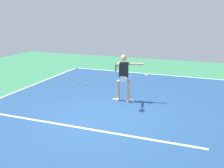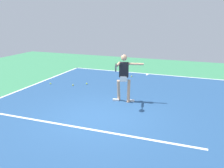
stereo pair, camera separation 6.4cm
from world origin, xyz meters
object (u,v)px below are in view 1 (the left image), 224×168
object	(u,v)px
tennis_player	(124,75)
tennis_ball_near_service_line	(72,85)
tennis_ball_centre_court	(50,84)
tennis_ball_by_sideline	(86,84)
tennis_ball_far_corner	(131,76)

from	to	relation	value
tennis_player	tennis_ball_near_service_line	world-z (taller)	tennis_player
tennis_player	tennis_ball_centre_court	xyz separation A→B (m)	(4.03, -1.10, -1.01)
tennis_ball_near_service_line	tennis_player	bearing A→B (deg)	156.80
tennis_ball_near_service_line	tennis_ball_by_sideline	world-z (taller)	same
tennis_ball_centre_court	tennis_ball_near_service_line	bearing A→B (deg)	-172.60
tennis_ball_far_corner	tennis_ball_centre_court	bearing A→B (deg)	41.55
tennis_player	tennis_ball_by_sideline	bearing A→B (deg)	-47.55
tennis_player	tennis_ball_centre_court	world-z (taller)	tennis_player
tennis_ball_by_sideline	tennis_player	bearing A→B (deg)	144.71
tennis_ball_near_service_line	tennis_ball_by_sideline	xyz separation A→B (m)	(-0.48, -0.47, 0.00)
tennis_ball_far_corner	tennis_player	bearing A→B (deg)	102.70
tennis_ball_far_corner	tennis_ball_by_sideline	size ratio (longest dim) A/B	1.00
tennis_player	tennis_ball_by_sideline	xyz separation A→B (m)	(2.43, -1.72, -1.01)
tennis_player	tennis_ball_centre_court	distance (m)	4.30
tennis_ball_near_service_line	tennis_ball_centre_court	world-z (taller)	same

